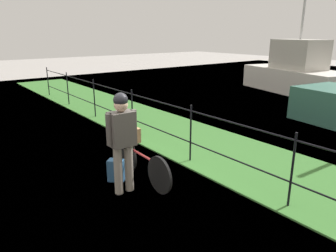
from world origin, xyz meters
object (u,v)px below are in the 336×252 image
object	(u,v)px
wooden_crate	(130,134)
backpack_on_paving	(116,170)
moored_boat_near	(297,73)
terrier_dog	(130,124)
bicycle_main	(142,163)
cyclist_person	(122,135)

from	to	relation	value
wooden_crate	backpack_on_paving	distance (m)	0.70
moored_boat_near	backpack_on_paving	bearing A→B (deg)	-74.51
terrier_dog	bicycle_main	bearing A→B (deg)	-1.39
bicycle_main	moored_boat_near	bearing A→B (deg)	107.41
bicycle_main	cyclist_person	distance (m)	0.82
wooden_crate	terrier_dog	world-z (taller)	terrier_dog
cyclist_person	backpack_on_paving	distance (m)	0.92
wooden_crate	backpack_on_paving	size ratio (longest dim) A/B	0.99
backpack_on_paving	moored_boat_near	xyz separation A→B (m)	(-2.97, 10.70, 0.63)
wooden_crate	cyclist_person	xyz separation A→B (m)	(0.56, -0.46, 0.23)
cyclist_person	backpack_on_paving	world-z (taller)	cyclist_person
wooden_crate	cyclist_person	bearing A→B (deg)	-39.73
terrier_dog	backpack_on_paving	bearing A→B (deg)	-75.43
wooden_crate	cyclist_person	distance (m)	0.76
terrier_dog	moored_boat_near	distance (m)	10.72
bicycle_main	moored_boat_near	world-z (taller)	moored_boat_near
wooden_crate	cyclist_person	size ratio (longest dim) A/B	0.23
terrier_dog	cyclist_person	size ratio (longest dim) A/B	0.19
backpack_on_paving	moored_boat_near	world-z (taller)	moored_boat_near
terrier_dog	cyclist_person	distance (m)	0.71
wooden_crate	moored_boat_near	world-z (taller)	moored_boat_near
bicycle_main	wooden_crate	size ratio (longest dim) A/B	4.36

